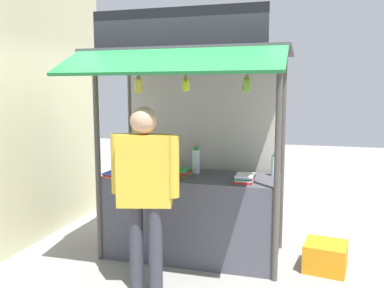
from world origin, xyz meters
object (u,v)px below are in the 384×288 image
magazine_stack_front_left (245,178)px  banana_bunch_rightmost (138,85)px  banana_bunch_inner_right (247,85)px  plastic_crate (325,256)px  water_bottle_mid_left (274,166)px  water_bottle_far_right (196,161)px  magazine_stack_rear_center (118,174)px  banana_bunch_leftmost (186,84)px  magazine_stack_center (179,173)px  vendor_person (145,183)px  water_bottle_back_right (150,163)px

magazine_stack_front_left → banana_bunch_rightmost: bearing=-162.6°
banana_bunch_inner_right → plastic_crate: (0.77, 0.48, -1.74)m
water_bottle_mid_left → banana_bunch_inner_right: (-0.22, -0.70, 0.86)m
magazine_stack_front_left → water_bottle_far_right: bearing=153.5°
banana_bunch_rightmost → plastic_crate: size_ratio=0.75×
magazine_stack_rear_center → magazine_stack_front_left: bearing=3.0°
magazine_stack_rear_center → banana_bunch_leftmost: size_ratio=1.11×
banana_bunch_rightmost → magazine_stack_center: bearing=56.2°
water_bottle_far_right → magazine_stack_rear_center: bearing=-155.0°
water_bottle_far_right → water_bottle_mid_left: bearing=6.3°
vendor_person → water_bottle_mid_left: bearing=-147.2°
water_bottle_back_right → banana_bunch_rightmost: 1.02m
vendor_person → plastic_crate: bearing=-164.9°
magazine_stack_center → water_bottle_back_right: bearing=164.4°
banana_bunch_leftmost → plastic_crate: size_ratio=0.71×
magazine_stack_front_left → banana_bunch_leftmost: 1.13m
water_bottle_mid_left → magazine_stack_center: water_bottle_mid_left is taller
water_bottle_mid_left → plastic_crate: water_bottle_mid_left is taller
water_bottle_mid_left → magazine_stack_front_left: 0.48m
water_bottle_back_right → banana_bunch_inner_right: size_ratio=0.77×
banana_bunch_rightmost → vendor_person: banana_bunch_rightmost is taller
water_bottle_back_right → banana_bunch_inner_right: bearing=-24.4°
banana_bunch_leftmost → plastic_crate: banana_bunch_leftmost is taller
banana_bunch_inner_right → water_bottle_far_right: bearing=136.4°
banana_bunch_rightmost → plastic_crate: bearing=14.6°
water_bottle_far_right → plastic_crate: bearing=-5.3°
water_bottle_far_right → magazine_stack_center: (-0.14, -0.19, -0.11)m
water_bottle_far_right → magazine_stack_front_left: (0.59, -0.29, -0.10)m
water_bottle_back_right → plastic_crate: water_bottle_back_right is taller
water_bottle_back_right → magazine_stack_center: bearing=-15.6°
magazine_stack_rear_center → vendor_person: bearing=-48.8°
water_bottle_mid_left → magazine_stack_center: 1.04m
water_bottle_far_right → banana_bunch_leftmost: size_ratio=1.05×
water_bottle_back_right → water_bottle_mid_left: size_ratio=0.95×
banana_bunch_leftmost → banana_bunch_rightmost: same height
water_bottle_far_right → plastic_crate: (1.41, -0.13, -0.91)m
water_bottle_far_right → water_bottle_back_right: bearing=-170.5°
magazine_stack_front_left → banana_bunch_rightmost: banana_bunch_rightmost is taller
water_bottle_mid_left → magazine_stack_center: bearing=-164.1°
banana_bunch_leftmost → vendor_person: banana_bunch_leftmost is taller
vendor_person → banana_bunch_inner_right: bearing=-167.3°
water_bottle_back_right → water_bottle_mid_left: (1.37, 0.18, 0.01)m
magazine_stack_front_left → vendor_person: bearing=-136.7°
magazine_stack_rear_center → banana_bunch_leftmost: (0.84, -0.25, 0.96)m
water_bottle_mid_left → magazine_stack_rear_center: (-1.64, -0.46, -0.09)m
banana_bunch_rightmost → water_bottle_mid_left: bearing=28.8°
magazine_stack_front_left → plastic_crate: 1.16m
water_bottle_back_right → magazine_stack_rear_center: bearing=-133.7°
magazine_stack_center → banana_bunch_rightmost: 1.07m
plastic_crate → banana_bunch_rightmost: bearing=-165.4°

